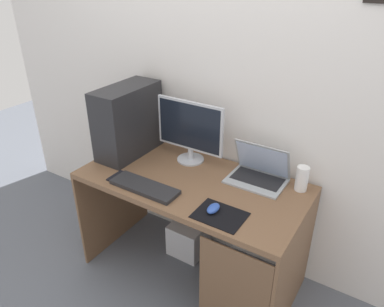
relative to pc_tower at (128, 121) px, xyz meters
name	(u,v)px	position (x,y,z in m)	size (l,w,h in m)	color
ground_plane	(192,271)	(0.55, -0.08, -0.98)	(8.00, 8.00, 0.00)	slate
wall_back	(226,74)	(0.56, 0.30, 0.33)	(4.00, 0.05, 2.60)	silver
desk	(193,203)	(0.57, -0.09, -0.39)	(1.37, 0.68, 0.74)	brown
pc_tower	(128,121)	(0.00, 0.00, 0.00)	(0.22, 0.48, 0.47)	#232326
monitor	(190,130)	(0.41, 0.12, -0.01)	(0.47, 0.18, 0.41)	#B7BCC6
laptop	(258,173)	(0.89, 0.13, -0.19)	(0.34, 0.24, 0.23)	#9EA3A8
speaker	(302,179)	(1.14, 0.16, -0.16)	(0.07, 0.07, 0.15)	white
keyboard	(145,187)	(0.37, -0.31, -0.22)	(0.42, 0.14, 0.02)	#232326
mousepad	(220,215)	(0.86, -0.30, -0.23)	(0.26, 0.20, 0.01)	black
mouse_left	(213,208)	(0.82, -0.29, -0.21)	(0.06, 0.10, 0.03)	#2D51B2
cell_phone	(118,177)	(0.16, -0.30, -0.23)	(0.07, 0.13, 0.01)	black
subwoofer	(189,237)	(0.43, 0.08, -0.85)	(0.24, 0.24, 0.24)	silver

